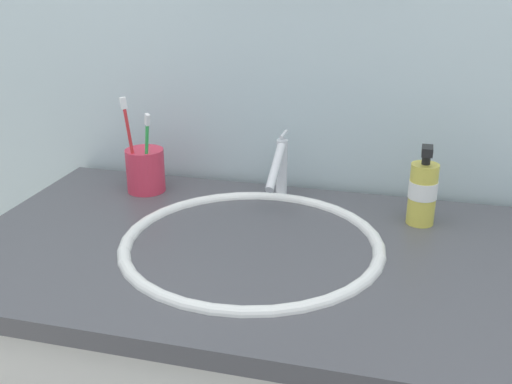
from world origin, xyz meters
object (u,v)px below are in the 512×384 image
(toothbrush_cup, at_px, (145,170))
(toothbrush_green, at_px, (147,148))
(faucet, at_px, (280,166))
(toothbrush_red, at_px, (130,140))
(soap_dispenser, at_px, (423,192))

(toothbrush_cup, bearing_deg, toothbrush_green, -54.61)
(faucet, bearing_deg, toothbrush_red, -169.22)
(toothbrush_red, bearing_deg, toothbrush_green, 6.80)
(toothbrush_green, height_order, soap_dispenser, toothbrush_green)
(faucet, distance_m, soap_dispenser, 0.30)
(toothbrush_cup, height_order, toothbrush_red, toothbrush_red)
(soap_dispenser, bearing_deg, faucet, 169.42)
(toothbrush_green, distance_m, soap_dispenser, 0.57)
(toothbrush_cup, height_order, soap_dispenser, soap_dispenser)
(toothbrush_red, xyz_separation_m, toothbrush_green, (0.03, 0.00, -0.02))
(toothbrush_red, bearing_deg, toothbrush_cup, 64.28)
(toothbrush_red, height_order, soap_dispenser, toothbrush_red)
(toothbrush_green, bearing_deg, toothbrush_red, -173.20)
(faucet, relative_size, toothbrush_cup, 1.67)
(faucet, relative_size, toothbrush_red, 0.75)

